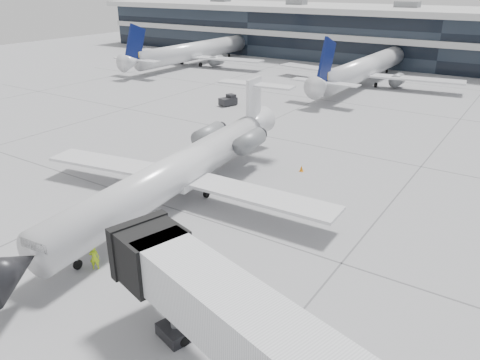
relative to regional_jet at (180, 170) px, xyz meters
The scene contains 9 objects.
ground 5.57m from the regional_jet, 20.45° to the right, with size 220.00×220.00×0.00m, color gray.
terminal 80.45m from the regional_jet, 86.72° to the left, with size 170.00×22.00×10.00m, color black.
bg_jet_left 66.91m from the regional_jet, 127.17° to the left, with size 32.00×40.00×9.60m, color silver, non-canonical shape.
bg_jet_center 53.45m from the regional_jet, 93.64° to the left, with size 32.00×40.00×9.60m, color silver, non-canonical shape.
regional_jet is the anchor object (origin of this frame).
jet_bridge 21.65m from the regional_jet, 41.52° to the right, with size 17.00×7.57×5.53m.
ramp_worker 11.06m from the regional_jet, 79.22° to the right, with size 0.59×0.39×1.63m, color #AFDF17.
traffic_cone 12.40m from the regional_jet, 63.22° to the left, with size 0.53×0.53×0.59m.
far_tug 31.35m from the regional_jet, 117.65° to the left, with size 2.15×2.76×1.55m.
Camera 1 is at (18.49, -24.58, 16.58)m, focal length 35.00 mm.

